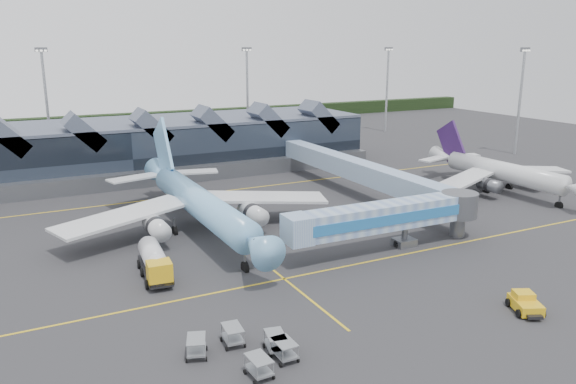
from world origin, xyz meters
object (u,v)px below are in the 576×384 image
pushback_tug (525,304)px  jet_bridge (398,215)px  fuel_truck (154,260)px  regional_jet (499,171)px  main_airliner (197,201)px

pushback_tug → jet_bridge: bearing=114.8°
fuel_truck → regional_jet: bearing=14.3°
regional_jet → main_airliner: bearing=175.6°
fuel_truck → jet_bridge: bearing=-4.5°
fuel_truck → pushback_tug: fuel_truck is taller
main_airliner → fuel_truck: (-8.52, -11.94, -2.13)m
pushback_tug → main_airliner: bearing=142.8°
pushback_tug → regional_jet: bearing=70.8°
main_airliner → regional_jet: 49.62m
fuel_truck → pushback_tug: 35.38m
regional_jet → pushback_tug: 44.77m
main_airliner → pushback_tug: size_ratio=10.01×
regional_jet → jet_bridge: regional_jet is taller
main_airliner → pushback_tug: main_airliner is taller
main_airliner → jet_bridge: size_ratio=1.60×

